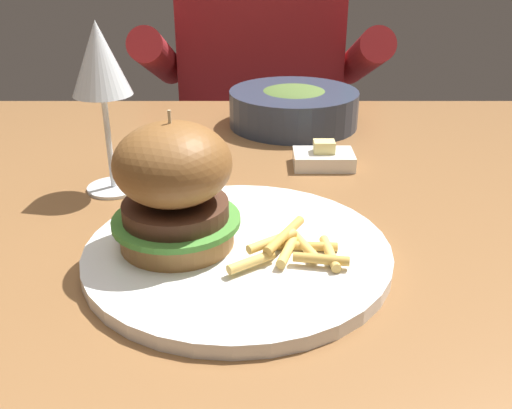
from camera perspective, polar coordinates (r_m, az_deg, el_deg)
name	(u,v)px	position (r m, az deg, el deg)	size (l,w,h in m)	color
dining_table	(269,245)	(0.76, 1.32, -4.06)	(1.42, 0.79, 0.74)	brown
main_plate	(235,253)	(0.55, -2.07, -4.82)	(0.29, 0.29, 0.01)	white
burger_sandwich	(171,186)	(0.53, -8.45, 1.83)	(0.12, 0.12, 0.13)	#9E6B38
fries_pile	(292,248)	(0.53, 3.67, -4.38)	(0.11, 0.09, 0.02)	gold
wine_glass	(97,65)	(0.68, -15.63, 13.24)	(0.07, 0.07, 0.20)	silver
butter_dish	(321,158)	(0.77, 6.51, 4.64)	(0.08, 0.05, 0.04)	white
soup_bowl	(291,107)	(0.94, 3.50, 9.75)	(0.21, 0.21, 0.06)	#2D384C
diner_person	(258,142)	(1.41, 0.15, 6.31)	(0.51, 0.36, 1.18)	#282833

